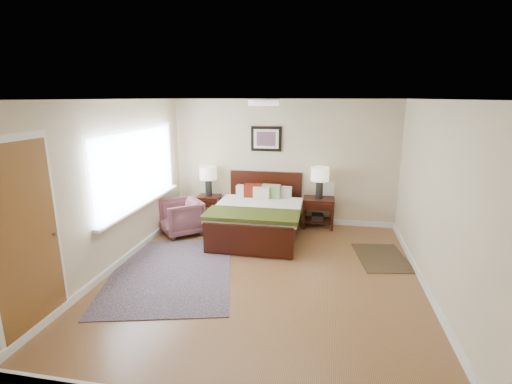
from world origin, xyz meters
TOP-DOWN VIEW (x-y plane):
  - floor at (0.00, 0.00)m, footprint 5.00×5.00m
  - back_wall at (0.00, 2.50)m, footprint 4.50×0.04m
  - front_wall at (0.00, -2.50)m, footprint 4.50×0.04m
  - left_wall at (-2.25, 0.00)m, footprint 0.04×5.00m
  - right_wall at (2.25, 0.00)m, footprint 0.04×5.00m
  - ceiling at (0.00, 0.00)m, footprint 4.50×5.00m
  - window at (-2.20, 0.70)m, footprint 0.11×2.72m
  - door at (-2.23, -1.75)m, footprint 0.06×1.00m
  - ceil_fixture at (0.00, 0.00)m, footprint 0.44×0.44m
  - bed at (-0.35, 1.55)m, footprint 1.60×1.92m
  - wall_art at (-0.35, 2.47)m, footprint 0.62×0.05m
  - nightstand_left at (-1.52, 2.25)m, footprint 0.45×0.41m
  - nightstand_right at (0.74, 2.26)m, footprint 0.60×0.45m
  - lamp_left at (-1.52, 2.27)m, footprint 0.35×0.35m
  - lamp_right at (0.74, 2.27)m, footprint 0.35×0.35m
  - armchair at (-1.80, 1.40)m, footprint 1.00×1.00m
  - rug_persian at (-1.35, -0.16)m, footprint 2.28×2.81m
  - rug_navy at (1.80, 0.95)m, footprint 0.91×1.23m

SIDE VIEW (x-z plane):
  - floor at x=0.00m, z-range 0.00..0.00m
  - rug_persian at x=-1.35m, z-range 0.00..0.01m
  - rug_navy at x=1.80m, z-range 0.00..0.01m
  - armchair at x=-1.80m, z-range 0.00..0.66m
  - nightstand_right at x=0.74m, z-range 0.07..0.67m
  - nightstand_left at x=-1.52m, z-range 0.15..0.68m
  - bed at x=-0.35m, z-range -0.04..1.00m
  - lamp_left at x=-1.52m, z-range 0.66..1.27m
  - lamp_right at x=0.74m, z-range 0.72..1.33m
  - door at x=-2.23m, z-range -0.02..2.16m
  - back_wall at x=0.00m, z-range 0.00..2.50m
  - front_wall at x=0.00m, z-range 0.00..2.50m
  - left_wall at x=-2.25m, z-range 0.00..2.50m
  - right_wall at x=2.25m, z-range 0.00..2.50m
  - window at x=-2.20m, z-range 0.72..2.04m
  - wall_art at x=-0.35m, z-range 1.47..1.97m
  - ceil_fixture at x=0.00m, z-range 2.43..2.50m
  - ceiling at x=0.00m, z-range 2.49..2.51m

